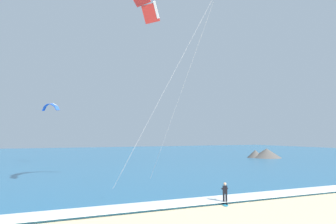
% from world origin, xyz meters
% --- Properties ---
extents(sea, '(200.00, 120.00, 0.20)m').
position_xyz_m(sea, '(0.00, 72.51, 0.10)').
color(sea, teal).
rests_on(sea, ground).
extents(surf_foam, '(200.00, 2.63, 0.04)m').
position_xyz_m(surf_foam, '(0.00, 13.51, 0.22)').
color(surf_foam, white).
rests_on(surf_foam, sea).
extents(surfboard, '(1.05, 1.44, 0.09)m').
position_xyz_m(surfboard, '(-1.63, 12.31, 0.03)').
color(surfboard, '#239EC6').
rests_on(surfboard, ground).
extents(kitesurfer, '(0.67, 0.67, 1.69)m').
position_xyz_m(kitesurfer, '(-1.62, 12.32, 0.94)').
color(kitesurfer, black).
rests_on(kitesurfer, ground).
extents(kite_distant, '(2.69, 3.24, 1.31)m').
position_xyz_m(kite_distant, '(-9.96, 52.45, 10.25)').
color(kite_distant, blue).
extents(headland_right, '(7.48, 7.23, 2.28)m').
position_xyz_m(headland_right, '(35.60, 51.05, 1.10)').
color(headland_right, '#56514C').
rests_on(headland_right, ground).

